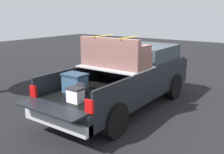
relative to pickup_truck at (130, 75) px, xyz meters
name	(u,v)px	position (x,y,z in m)	size (l,w,h in m)	color
ground_plane	(123,107)	(-0.36, 0.00, -0.95)	(40.00, 40.00, 0.00)	black
pickup_truck	(130,75)	(0.00, 0.00, 0.00)	(6.05, 2.06, 2.23)	black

